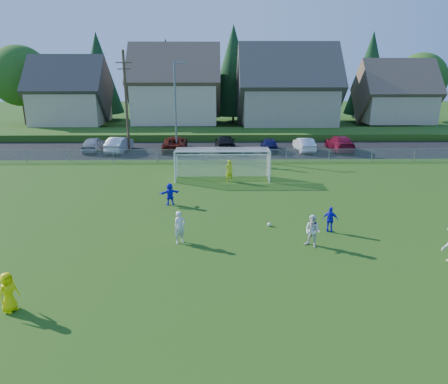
{
  "coord_description": "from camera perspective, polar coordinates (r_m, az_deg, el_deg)",
  "views": [
    {
      "loc": [
        -0.41,
        -17.53,
        9.31
      ],
      "look_at": [
        0.0,
        8.0,
        1.4
      ],
      "focal_mm": 35.0,
      "sensor_mm": 36.0,
      "label": 1
    }
  ],
  "objects": [
    {
      "name": "soccer_goal",
      "position": [
        34.45,
        -0.22,
        4.32
      ],
      "size": [
        7.42,
        1.9,
        2.5
      ],
      "color": "white",
      "rests_on": "ground"
    },
    {
      "name": "tree_row",
      "position": [
        66.33,
        0.35,
        15.13
      ],
      "size": [
        65.98,
        12.36,
        13.8
      ],
      "color": "#382616",
      "rests_on": "ground"
    },
    {
      "name": "ground",
      "position": [
        19.85,
        0.38,
        -10.75
      ],
      "size": [
        160.0,
        160.0,
        0.0
      ],
      "primitive_type": "plane",
      "color": "#193D0C",
      "rests_on": "ground"
    },
    {
      "name": "car_f",
      "position": [
        45.93,
        10.44,
        6.12
      ],
      "size": [
        1.74,
        4.32,
        1.4
      ],
      "primitive_type": "imported",
      "rotation": [
        0.0,
        0.0,
        3.2
      ],
      "color": "silver",
      "rests_on": "ground"
    },
    {
      "name": "houses_row",
      "position": [
        60.07,
        1.41,
        15.32
      ],
      "size": [
        53.9,
        11.45,
        13.27
      ],
      "color": "tan",
      "rests_on": "ground"
    },
    {
      "name": "asphalt_lot",
      "position": [
        45.98,
        -0.39,
        5.54
      ],
      "size": [
        60.0,
        60.0,
        0.0
      ],
      "primitive_type": "plane",
      "color": "black",
      "rests_on": "ground"
    },
    {
      "name": "soccer_ball",
      "position": [
        25.28,
        5.92,
        -4.22
      ],
      "size": [
        0.22,
        0.22,
        0.22
      ],
      "primitive_type": "sphere",
      "color": "white",
      "rests_on": "ground"
    },
    {
      "name": "utility_pole",
      "position": [
        45.64,
        -12.67,
        11.57
      ],
      "size": [
        1.6,
        0.26,
        10.0
      ],
      "color": "#473321",
      "rests_on": "ground"
    },
    {
      "name": "car_g",
      "position": [
        47.09,
        14.91,
        6.19
      ],
      "size": [
        2.18,
        5.33,
        1.54
      ],
      "primitive_type": "imported",
      "rotation": [
        0.0,
        0.0,
        3.14
      ],
      "color": "maroon",
      "rests_on": "ground"
    },
    {
      "name": "player_blue_a",
      "position": [
        24.85,
        13.73,
        -3.51
      ],
      "size": [
        0.92,
        0.63,
        1.45
      ],
      "primitive_type": "imported",
      "rotation": [
        0.0,
        0.0,
        2.78
      ],
      "color": "#1617D2",
      "rests_on": "ground"
    },
    {
      "name": "car_c",
      "position": [
        45.84,
        -6.42,
        6.32
      ],
      "size": [
        2.64,
        5.37,
        1.47
      ],
      "primitive_type": "imported",
      "rotation": [
        0.0,
        0.0,
        3.18
      ],
      "color": "#58130A",
      "rests_on": "ground"
    },
    {
      "name": "car_a",
      "position": [
        47.1,
        -16.63,
        6.01
      ],
      "size": [
        1.77,
        4.35,
        1.48
      ],
      "primitive_type": "imported",
      "rotation": [
        0.0,
        0.0,
        3.14
      ],
      "color": "#96989D",
      "rests_on": "ground"
    },
    {
      "name": "player_blue_b",
      "position": [
        28.79,
        -7.08,
        -0.26
      ],
      "size": [
        1.42,
        0.85,
        1.46
      ],
      "primitive_type": "imported",
      "rotation": [
        0.0,
        0.0,
        3.47
      ],
      "color": "#1617D2",
      "rests_on": "ground"
    },
    {
      "name": "car_e",
      "position": [
        45.61,
        5.93,
        6.24
      ],
      "size": [
        1.85,
        4.17,
        1.4
      ],
      "primitive_type": "imported",
      "rotation": [
        0.0,
        0.0,
        3.09
      ],
      "color": "#131343",
      "rests_on": "ground"
    },
    {
      "name": "streetlight",
      "position": [
        43.94,
        -6.31,
        11.27
      ],
      "size": [
        1.38,
        0.18,
        9.0
      ],
      "color": "slate",
      "rests_on": "ground"
    },
    {
      "name": "grass_embankment",
      "position": [
        53.28,
        -0.47,
        7.58
      ],
      "size": [
        70.0,
        6.0,
        0.8
      ],
      "primitive_type": "cube",
      "color": "#1E420F",
      "rests_on": "ground"
    },
    {
      "name": "car_d",
      "position": [
        45.96,
        0.14,
        6.44
      ],
      "size": [
        2.16,
        5.04,
        1.45
      ],
      "primitive_type": "imported",
      "rotation": [
        0.0,
        0.0,
        3.17
      ],
      "color": "black",
      "rests_on": "ground"
    },
    {
      "name": "goalkeeper",
      "position": [
        33.91,
        0.66,
        2.79
      ],
      "size": [
        0.74,
        0.63,
        1.73
      ],
      "primitive_type": "imported",
      "rotation": [
        0.0,
        0.0,
        3.54
      ],
      "color": "yellow",
      "rests_on": "ground"
    },
    {
      "name": "car_b",
      "position": [
        46.13,
        -13.55,
        6.07
      ],
      "size": [
        2.18,
        4.84,
        1.54
      ],
      "primitive_type": "imported",
      "rotation": [
        0.0,
        0.0,
        3.02
      ],
      "color": "silver",
      "rests_on": "ground"
    },
    {
      "name": "player_white_b",
      "position": [
        22.71,
        11.49,
        -5.02
      ],
      "size": [
        1.05,
        1.02,
        1.7
      ],
      "primitive_type": "imported",
      "rotation": [
        0.0,
        0.0,
        -0.7
      ],
      "color": "silver",
      "rests_on": "ground"
    },
    {
      "name": "referee",
      "position": [
        18.8,
        -26.34,
        -11.64
      ],
      "size": [
        0.82,
        0.93,
        1.61
      ],
      "primitive_type": "imported",
      "rotation": [
        0.0,
        0.0,
        1.08
      ],
      "color": "#FFF105",
      "rests_on": "ground"
    },
    {
      "name": "chainlink_fence",
      "position": [
        40.47,
        -0.32,
        4.82
      ],
      "size": [
        52.06,
        0.06,
        1.2
      ],
      "color": "gray",
      "rests_on": "ground"
    },
    {
      "name": "player_white_a",
      "position": [
        22.83,
        -5.81,
        -4.59
      ],
      "size": [
        0.75,
        0.7,
        1.73
      ],
      "primitive_type": "imported",
      "rotation": [
        0.0,
        0.0,
        0.59
      ],
      "color": "silver",
      "rests_on": "ground"
    }
  ]
}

